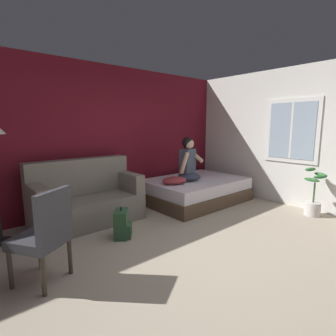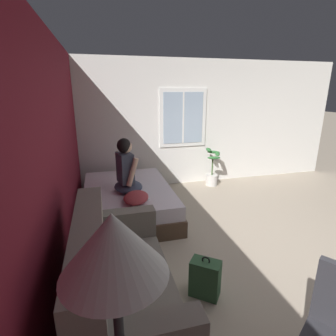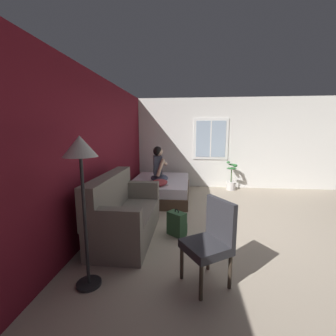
{
  "view_description": "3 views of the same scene",
  "coord_description": "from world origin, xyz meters",
  "px_view_note": "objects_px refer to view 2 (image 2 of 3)",
  "views": [
    {
      "loc": [
        -2.11,
        -1.93,
        1.6
      ],
      "look_at": [
        0.69,
        1.33,
        0.89
      ],
      "focal_mm": 28.0,
      "sensor_mm": 36.0,
      "label": 1
    },
    {
      "loc": [
        -2.38,
        2.15,
        2.06
      ],
      "look_at": [
        0.55,
        1.39,
        1.16
      ],
      "focal_mm": 28.0,
      "sensor_mm": 36.0,
      "label": 2
    },
    {
      "loc": [
        -3.85,
        0.99,
        1.75
      ],
      "look_at": [
        1.09,
        1.5,
        0.91
      ],
      "focal_mm": 24.0,
      "sensor_mm": 36.0,
      "label": 3
    }
  ],
  "objects_px": {
    "floor_lamp": "(116,287)",
    "person_seated": "(127,170)",
    "throw_pillow": "(136,198)",
    "potted_plant": "(212,172)",
    "bed": "(128,200)",
    "cell_phone": "(146,199)",
    "backpack": "(205,278)",
    "couch": "(119,288)"
  },
  "relations": [
    {
      "from": "couch",
      "to": "throw_pillow",
      "type": "distance_m",
      "value": 1.66
    },
    {
      "from": "floor_lamp",
      "to": "backpack",
      "type": "bearing_deg",
      "value": -34.52
    },
    {
      "from": "couch",
      "to": "potted_plant",
      "type": "bearing_deg",
      "value": -35.65
    },
    {
      "from": "person_seated",
      "to": "potted_plant",
      "type": "xyz_separation_m",
      "value": [
        1.14,
        -2.0,
        -0.53
      ]
    },
    {
      "from": "bed",
      "to": "potted_plant",
      "type": "bearing_deg",
      "value": -64.46
    },
    {
      "from": "couch",
      "to": "potted_plant",
      "type": "distance_m",
      "value": 3.93
    },
    {
      "from": "throw_pillow",
      "to": "person_seated",
      "type": "bearing_deg",
      "value": 10.01
    },
    {
      "from": "throw_pillow",
      "to": "bed",
      "type": "bearing_deg",
      "value": 5.61
    },
    {
      "from": "throw_pillow",
      "to": "potted_plant",
      "type": "bearing_deg",
      "value": -50.28
    },
    {
      "from": "person_seated",
      "to": "floor_lamp",
      "type": "bearing_deg",
      "value": 173.97
    },
    {
      "from": "cell_phone",
      "to": "bed",
      "type": "bearing_deg",
      "value": 82.26
    },
    {
      "from": "cell_phone",
      "to": "floor_lamp",
      "type": "relative_size",
      "value": 0.08
    },
    {
      "from": "throw_pillow",
      "to": "cell_phone",
      "type": "xyz_separation_m",
      "value": [
        0.07,
        -0.15,
        -0.07
      ]
    },
    {
      "from": "throw_pillow",
      "to": "floor_lamp",
      "type": "distance_m",
      "value": 2.98
    },
    {
      "from": "bed",
      "to": "backpack",
      "type": "height_order",
      "value": "bed"
    },
    {
      "from": "couch",
      "to": "throw_pillow",
      "type": "relative_size",
      "value": 3.54
    },
    {
      "from": "person_seated",
      "to": "cell_phone",
      "type": "bearing_deg",
      "value": -149.08
    },
    {
      "from": "person_seated",
      "to": "couch",
      "type": "bearing_deg",
      "value": 171.81
    },
    {
      "from": "bed",
      "to": "floor_lamp",
      "type": "distance_m",
      "value": 3.67
    },
    {
      "from": "cell_phone",
      "to": "potted_plant",
      "type": "distance_m",
      "value": 2.34
    },
    {
      "from": "potted_plant",
      "to": "couch",
      "type": "bearing_deg",
      "value": 144.35
    },
    {
      "from": "backpack",
      "to": "cell_phone",
      "type": "bearing_deg",
      "value": 13.03
    },
    {
      "from": "person_seated",
      "to": "bed",
      "type": "bearing_deg",
      "value": -5.03
    },
    {
      "from": "floor_lamp",
      "to": "potted_plant",
      "type": "distance_m",
      "value": 5.11
    },
    {
      "from": "couch",
      "to": "potted_plant",
      "type": "relative_size",
      "value": 2.0
    },
    {
      "from": "throw_pillow",
      "to": "floor_lamp",
      "type": "relative_size",
      "value": 0.28
    },
    {
      "from": "backpack",
      "to": "throw_pillow",
      "type": "relative_size",
      "value": 0.95
    },
    {
      "from": "bed",
      "to": "cell_phone",
      "type": "xyz_separation_m",
      "value": [
        -0.58,
        -0.21,
        0.25
      ]
    },
    {
      "from": "couch",
      "to": "backpack",
      "type": "relative_size",
      "value": 3.71
    },
    {
      "from": "throw_pillow",
      "to": "floor_lamp",
      "type": "height_order",
      "value": "floor_lamp"
    },
    {
      "from": "bed",
      "to": "backpack",
      "type": "distance_m",
      "value": 2.18
    },
    {
      "from": "couch",
      "to": "backpack",
      "type": "xyz_separation_m",
      "value": [
        0.15,
        -0.88,
        -0.2
      ]
    },
    {
      "from": "couch",
      "to": "person_seated",
      "type": "bearing_deg",
      "value": -8.19
    },
    {
      "from": "backpack",
      "to": "floor_lamp",
      "type": "relative_size",
      "value": 0.27
    },
    {
      "from": "couch",
      "to": "cell_phone",
      "type": "height_order",
      "value": "couch"
    },
    {
      "from": "bed",
      "to": "throw_pillow",
      "type": "height_order",
      "value": "throw_pillow"
    },
    {
      "from": "bed",
      "to": "cell_phone",
      "type": "height_order",
      "value": "cell_phone"
    },
    {
      "from": "couch",
      "to": "throw_pillow",
      "type": "bearing_deg",
      "value": -13.21
    },
    {
      "from": "couch",
      "to": "person_seated",
      "type": "relative_size",
      "value": 1.94
    },
    {
      "from": "bed",
      "to": "potted_plant",
      "type": "relative_size",
      "value": 2.44
    },
    {
      "from": "floor_lamp",
      "to": "person_seated",
      "type": "bearing_deg",
      "value": -6.03
    },
    {
      "from": "person_seated",
      "to": "cell_phone",
      "type": "relative_size",
      "value": 6.08
    }
  ]
}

